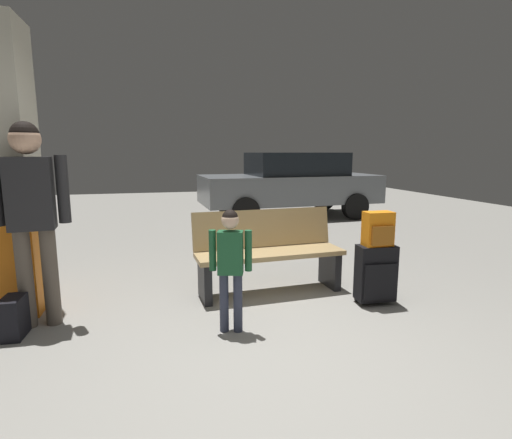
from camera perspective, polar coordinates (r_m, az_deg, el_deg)
The scene contains 9 objects.
ground_plane at distance 6.74m, azimuth -7.57°, elevation -3.90°, with size 18.00×18.00×0.10m, color gray.
structural_pillar at distance 4.37m, azimuth -32.77°, elevation 5.72°, with size 0.57×0.57×2.69m.
bench at distance 4.36m, azimuth 1.75°, elevation -4.66°, with size 1.63×0.62×0.89m.
suitcase at distance 4.19m, azimuth 16.85°, elevation -7.41°, with size 0.39×0.26×0.60m.
backpack_bright at distance 4.08m, azimuth 17.17°, elevation -1.35°, with size 0.28×0.20×0.34m.
child at distance 3.33m, azimuth -3.70°, elevation -5.50°, with size 0.35×0.24×1.06m.
adult at distance 3.86m, azimuth -29.61°, elevation 2.06°, with size 0.61×0.25×1.77m.
backpack_dark_floor at distance 3.93m, azimuth -31.54°, elevation -11.94°, with size 0.20×0.29×0.34m.
parked_car_near at distance 9.41m, azimuth 5.03°, elevation 5.26°, with size 4.18×1.96×1.51m.
Camera 1 is at (-0.73, -2.51, 1.52)m, focal length 27.85 mm.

